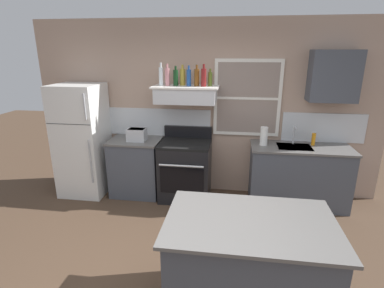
# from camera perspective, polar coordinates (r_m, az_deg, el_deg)

# --- Properties ---
(ground_plane) EXTENTS (16.00, 16.00, 0.00)m
(ground_plane) POSITION_cam_1_polar(r_m,az_deg,el_deg) (3.30, -2.35, -25.32)
(ground_plane) COLOR #4C3828
(back_wall) EXTENTS (5.40, 0.11, 2.70)m
(back_wall) POSITION_cam_1_polar(r_m,az_deg,el_deg) (4.70, 2.79, 6.65)
(back_wall) COLOR tan
(back_wall) RESTS_ON ground_plane
(refrigerator) EXTENTS (0.70, 0.72, 1.76)m
(refrigerator) POSITION_cam_1_polar(r_m,az_deg,el_deg) (5.02, -20.28, 0.68)
(refrigerator) COLOR white
(refrigerator) RESTS_ON ground_plane
(counter_left_of_stove) EXTENTS (0.79, 0.63, 0.91)m
(counter_left_of_stove) POSITION_cam_1_polar(r_m,az_deg,el_deg) (4.87, -10.55, -4.26)
(counter_left_of_stove) COLOR #474C56
(counter_left_of_stove) RESTS_ON ground_plane
(toaster) EXTENTS (0.30, 0.20, 0.19)m
(toaster) POSITION_cam_1_polar(r_m,az_deg,el_deg) (4.62, -10.54, 1.80)
(toaster) COLOR silver
(toaster) RESTS_ON counter_left_of_stove
(stove_range) EXTENTS (0.76, 0.69, 1.09)m
(stove_range) POSITION_cam_1_polar(r_m,az_deg,el_deg) (4.65, -1.28, -4.93)
(stove_range) COLOR black
(stove_range) RESTS_ON ground_plane
(range_hood_shelf) EXTENTS (0.96, 0.52, 0.24)m
(range_hood_shelf) POSITION_cam_1_polar(r_m,az_deg,el_deg) (4.43, -1.17, 9.54)
(range_hood_shelf) COLOR silver
(bottle_clear_tall) EXTENTS (0.06, 0.06, 0.33)m
(bottle_clear_tall) POSITION_cam_1_polar(r_m,az_deg,el_deg) (4.44, -5.96, 12.83)
(bottle_clear_tall) COLOR silver
(bottle_clear_tall) RESTS_ON range_hood_shelf
(bottle_rose_pink) EXTENTS (0.07, 0.07, 0.31)m
(bottle_rose_pink) POSITION_cam_1_polar(r_m,az_deg,el_deg) (4.42, -4.75, 12.76)
(bottle_rose_pink) COLOR #C67F84
(bottle_rose_pink) RESTS_ON range_hood_shelf
(bottle_dark_green_wine) EXTENTS (0.07, 0.07, 0.28)m
(bottle_dark_green_wine) POSITION_cam_1_polar(r_m,az_deg,el_deg) (4.42, -3.14, 12.63)
(bottle_dark_green_wine) COLOR #143819
(bottle_dark_green_wine) RESTS_ON range_hood_shelf
(bottle_champagne_gold_foil) EXTENTS (0.08, 0.08, 0.30)m
(bottle_champagne_gold_foil) POSITION_cam_1_polar(r_m,az_deg,el_deg) (4.47, -1.82, 12.78)
(bottle_champagne_gold_foil) COLOR #B29333
(bottle_champagne_gold_foil) RESTS_ON range_hood_shelf
(bottle_blue_liqueur) EXTENTS (0.07, 0.07, 0.29)m
(bottle_blue_liqueur) POSITION_cam_1_polar(r_m,az_deg,el_deg) (4.36, -0.61, 12.64)
(bottle_blue_liqueur) COLOR #1E478C
(bottle_blue_liqueur) RESTS_ON range_hood_shelf
(bottle_amber_wine) EXTENTS (0.07, 0.07, 0.30)m
(bottle_amber_wine) POSITION_cam_1_polar(r_m,az_deg,el_deg) (4.35, 0.91, 12.69)
(bottle_amber_wine) COLOR brown
(bottle_amber_wine) RESTS_ON range_hood_shelf
(bottle_red_label_wine) EXTENTS (0.07, 0.07, 0.31)m
(bottle_red_label_wine) POSITION_cam_1_polar(r_m,az_deg,el_deg) (4.31, 2.25, 12.69)
(bottle_red_label_wine) COLOR maroon
(bottle_red_label_wine) RESTS_ON range_hood_shelf
(bottle_olive_oil_square) EXTENTS (0.06, 0.06, 0.24)m
(bottle_olive_oil_square) POSITION_cam_1_polar(r_m,az_deg,el_deg) (4.38, 3.50, 12.38)
(bottle_olive_oil_square) COLOR #4C601E
(bottle_olive_oil_square) RESTS_ON range_hood_shelf
(counter_right_with_sink) EXTENTS (1.43, 0.63, 0.91)m
(counter_right_with_sink) POSITION_cam_1_polar(r_m,az_deg,el_deg) (4.73, 19.67, -5.68)
(counter_right_with_sink) COLOR #474C56
(counter_right_with_sink) RESTS_ON ground_plane
(sink_faucet) EXTENTS (0.03, 0.17, 0.28)m
(sink_faucet) POSITION_cam_1_polar(r_m,az_deg,el_deg) (4.60, 19.03, 2.03)
(sink_faucet) COLOR silver
(sink_faucet) RESTS_ON counter_right_with_sink
(paper_towel_roll) EXTENTS (0.11, 0.11, 0.27)m
(paper_towel_roll) POSITION_cam_1_polar(r_m,az_deg,el_deg) (4.46, 13.62, 1.48)
(paper_towel_roll) COLOR white
(paper_towel_roll) RESTS_ON counter_right_with_sink
(dish_soap_bottle) EXTENTS (0.06, 0.06, 0.18)m
(dish_soap_bottle) POSITION_cam_1_polar(r_m,az_deg,el_deg) (4.69, 22.27, 0.87)
(dish_soap_bottle) COLOR orange
(dish_soap_bottle) RESTS_ON counter_right_with_sink
(kitchen_island) EXTENTS (1.40, 0.90, 0.91)m
(kitchen_island) POSITION_cam_1_polar(r_m,az_deg,el_deg) (2.82, 10.60, -22.08)
(kitchen_island) COLOR #474C56
(kitchen_island) RESTS_ON ground_plane
(upper_cabinet_right) EXTENTS (0.64, 0.32, 0.70)m
(upper_cabinet_right) POSITION_cam_1_polar(r_m,az_deg,el_deg) (4.62, 25.55, 11.66)
(upper_cabinet_right) COLOR #474C56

